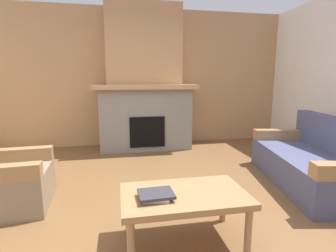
# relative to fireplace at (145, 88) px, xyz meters

# --- Properties ---
(ground) EXTENTS (9.00, 9.00, 0.00)m
(ground) POSITION_rel_fireplace_xyz_m (0.00, -2.62, -1.16)
(ground) COLOR brown
(wall_back_wood_panel) EXTENTS (6.00, 0.12, 2.70)m
(wall_back_wood_panel) POSITION_rel_fireplace_xyz_m (0.00, 0.38, 0.19)
(wall_back_wood_panel) COLOR tan
(wall_back_wood_panel) RESTS_ON ground
(fireplace) EXTENTS (1.90, 0.82, 2.70)m
(fireplace) POSITION_rel_fireplace_xyz_m (0.00, 0.00, 0.00)
(fireplace) COLOR gray
(fireplace) RESTS_ON ground
(couch) EXTENTS (1.17, 1.93, 0.85)m
(couch) POSITION_rel_fireplace_xyz_m (1.90, -2.25, -0.88)
(couch) COLOR #474C6B
(couch) RESTS_ON ground
(armchair) EXTENTS (0.81, 0.81, 0.85)m
(armchair) POSITION_rel_fireplace_xyz_m (-1.69, -2.18, -0.87)
(armchair) COLOR #847056
(armchair) RESTS_ON ground
(coffee_table) EXTENTS (1.00, 0.60, 0.43)m
(coffee_table) POSITION_rel_fireplace_xyz_m (-0.01, -3.09, -0.79)
(coffee_table) COLOR #997047
(coffee_table) RESTS_ON ground
(book_stack_near_edge) EXTENTS (0.27, 0.23, 0.05)m
(book_stack_near_edge) POSITION_rel_fireplace_xyz_m (-0.24, -3.15, -0.71)
(book_stack_near_edge) COLOR beige
(book_stack_near_edge) RESTS_ON coffee_table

